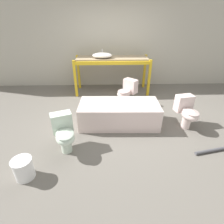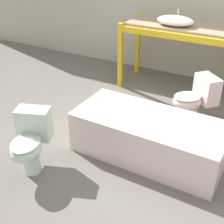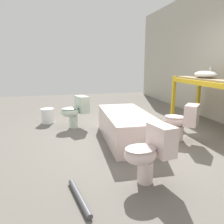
# 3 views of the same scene
# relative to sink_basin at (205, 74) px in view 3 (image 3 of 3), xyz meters

# --- Properties ---
(ground_plane) EXTENTS (12.00, 12.00, 0.00)m
(ground_plane) POSITION_rel_sink_basin_xyz_m (0.36, -1.44, -1.12)
(ground_plane) COLOR #666059
(shelving_rack) EXTENTS (2.17, 0.75, 1.05)m
(shelving_rack) POSITION_rel_sink_basin_xyz_m (0.28, 0.09, -0.23)
(shelving_rack) COLOR gold
(shelving_rack) RESTS_ON ground_plane
(sink_basin) EXTENTS (0.55, 0.37, 0.22)m
(sink_basin) POSITION_rel_sink_basin_xyz_m (0.00, 0.00, 0.00)
(sink_basin) COLOR white
(sink_basin) RESTS_ON shelving_rack
(bathtub_main) EXTENTS (1.70, 0.80, 0.50)m
(bathtub_main) POSITION_rel_sink_basin_xyz_m (0.37, -1.78, -0.84)
(bathtub_main) COLOR silver
(bathtub_main) RESTS_ON ground_plane
(toilet_near) EXTENTS (0.43, 0.62, 0.66)m
(toilet_near) POSITION_rel_sink_basin_xyz_m (1.77, -1.93, -0.74)
(toilet_near) COLOR silver
(toilet_near) RESTS_ON ground_plane
(toilet_far) EXTENTS (0.63, 0.64, 0.66)m
(toilet_far) POSITION_rel_sink_basin_xyz_m (0.63, -0.85, -0.74)
(toilet_far) COLOR silver
(toilet_far) RESTS_ON ground_plane
(toilet_extra) EXTENTS (0.51, 0.65, 0.66)m
(toilet_extra) POSITION_rel_sink_basin_xyz_m (-0.63, -2.60, -0.74)
(toilet_extra) COLOR silver
(toilet_extra) RESTS_ON ground_plane
(bucket_white) EXTENTS (0.29, 0.29, 0.33)m
(bucket_white) POSITION_rel_sink_basin_xyz_m (-1.12, -3.20, -0.95)
(bucket_white) COLOR white
(bucket_white) RESTS_ON ground_plane
(loose_pipe) EXTENTS (0.65, 0.19, 0.06)m
(loose_pipe) POSITION_rel_sink_basin_xyz_m (1.95, -2.75, -1.09)
(loose_pipe) COLOR #4C4C51
(loose_pipe) RESTS_ON ground_plane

